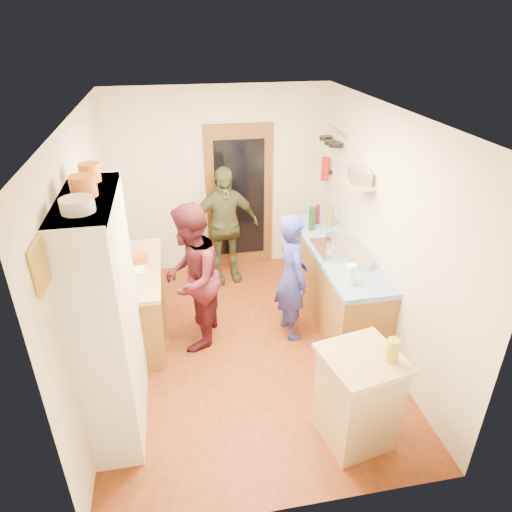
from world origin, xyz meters
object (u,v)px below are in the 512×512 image
object	(u,v)px
right_counter_base	(334,282)
island_base	(357,400)
person_hob	(295,277)
person_back	(225,226)
hutch_body	(108,320)
person_left	(195,276)

from	to	relation	value
right_counter_base	island_base	world-z (taller)	island_base
person_hob	person_back	distance (m)	1.54
hutch_body	person_left	world-z (taller)	hutch_body
hutch_body	person_left	size ratio (longest dim) A/B	1.31
island_base	person_left	world-z (taller)	person_left
hutch_body	island_base	world-z (taller)	hutch_body
hutch_body	person_hob	xyz separation A→B (m)	(1.89, 0.95, -0.34)
hutch_body	island_base	size ratio (longest dim) A/B	2.56
right_counter_base	person_left	size ratio (longest dim) A/B	1.31
island_base	person_left	bearing A→B (deg)	127.16
hutch_body	person_back	size ratio (longest dim) A/B	1.33
island_base	person_back	world-z (taller)	person_back
island_base	person_hob	size ratio (longest dim) A/B	0.57
right_counter_base	person_back	xyz separation A→B (m)	(-1.22, 1.05, 0.41)
right_counter_base	person_hob	xyz separation A→B (m)	(-0.61, -0.35, 0.34)
person_left	person_back	xyz separation A→B (m)	(0.49, 1.32, -0.01)
hutch_body	person_left	bearing A→B (deg)	52.85
island_base	person_back	size ratio (longest dim) A/B	0.52
island_base	person_back	distance (m)	3.10
island_base	person_back	xyz separation A→B (m)	(-0.76, 2.98, 0.40)
hutch_body	person_hob	world-z (taller)	hutch_body
hutch_body	person_back	world-z (taller)	hutch_body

